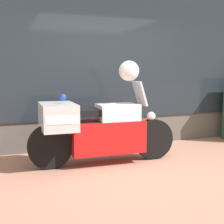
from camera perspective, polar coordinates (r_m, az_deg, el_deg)
ground_plane at (r=4.46m, az=8.47°, el=-11.25°), size 60.00×60.00×0.00m
shop_building at (r=5.95m, az=-4.71°, el=13.77°), size 6.81×0.55×4.16m
window_display at (r=6.31m, az=3.09°, el=-1.31°), size 5.36×0.30×1.97m
paramedic_motorcycle at (r=4.77m, az=-3.17°, el=-3.01°), size 2.33×0.79×1.27m
white_helmet at (r=4.87m, az=3.12°, el=7.50°), size 0.32×0.32×0.32m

